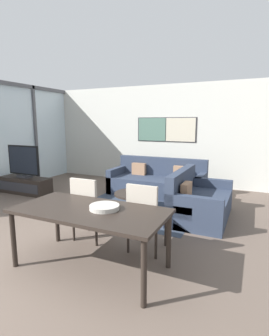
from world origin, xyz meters
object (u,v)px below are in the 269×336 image
object	(u,v)px
television	(24,162)
coffee_table	(135,197)
dining_table	(90,215)
dining_chair_left	(89,206)
sofa_side	(197,203)
dining_chair_centre	(145,214)
fruit_bowl	(104,207)
sofa_main	(157,183)
tv_console	(25,185)

from	to	relation	value
television	coffee_table	xyz separation A→B (m)	(3.03, -0.02, -0.52)
coffee_table	dining_table	size ratio (longest dim) A/B	0.45
television	dining_chair_left	xyz separation A→B (m)	(2.98, -1.54, -0.25)
sofa_side	dining_chair_centre	size ratio (longest dim) A/B	1.65
fruit_bowl	television	bearing A→B (deg)	149.82
coffee_table	dining_chair_centre	xyz separation A→B (m)	(0.86, -1.51, 0.27)
dining_table	coffee_table	bearing A→B (deg)	100.78
dining_table	dining_chair_left	xyz separation A→B (m)	(-0.45, 0.62, -0.13)
dining_chair_left	dining_chair_centre	xyz separation A→B (m)	(0.90, 0.01, 0.00)
sofa_main	sofa_side	world-z (taller)	same
tv_console	dining_table	distance (m)	4.08
sofa_side	dining_table	distance (m)	2.44
tv_console	sofa_main	bearing A→B (deg)	23.62
sofa_side	fruit_bowl	world-z (taller)	sofa_side
coffee_table	dining_chair_centre	bearing A→B (deg)	-60.44
tv_console	fruit_bowl	size ratio (longest dim) A/B	3.90
television	coffee_table	world-z (taller)	television
tv_console	television	world-z (taller)	television
television	sofa_main	xyz separation A→B (m)	(3.03, 1.32, -0.51)
coffee_table	dining_table	xyz separation A→B (m)	(0.41, -2.14, 0.40)
television	dining_chair_centre	bearing A→B (deg)	-21.51
coffee_table	sofa_side	bearing A→B (deg)	5.98
dining_chair_centre	sofa_main	bearing A→B (deg)	106.74
sofa_main	dining_chair_left	distance (m)	2.88
sofa_main	sofa_side	distance (m)	1.72
television	dining_table	bearing A→B (deg)	-32.15
dining_chair_left	tv_console	bearing A→B (deg)	152.66
dining_table	fruit_bowl	distance (m)	0.20
tv_console	dining_table	world-z (taller)	dining_table
dining_chair_left	fruit_bowl	world-z (taller)	dining_chair_left
television	sofa_side	xyz separation A→B (m)	(4.24, 0.11, -0.51)
tv_console	dining_chair_left	bearing A→B (deg)	-27.34
dining_chair_left	sofa_side	bearing A→B (deg)	52.70
sofa_main	coffee_table	distance (m)	1.34
coffee_table	fruit_bowl	xyz separation A→B (m)	(0.57, -2.07, 0.50)
sofa_side	fruit_bowl	bearing A→B (deg)	163.55
dining_table	dining_chair_left	world-z (taller)	dining_chair_left
television	dining_chair_left	size ratio (longest dim) A/B	1.01
television	dining_chair_left	world-z (taller)	television
sofa_main	fruit_bowl	distance (m)	3.49
dining_table	fruit_bowl	bearing A→B (deg)	23.37
tv_console	television	xyz separation A→B (m)	(-0.00, 0.00, 0.59)
sofa_side	dining_chair_left	world-z (taller)	dining_chair_left
fruit_bowl	coffee_table	bearing A→B (deg)	105.32
sofa_side	fruit_bowl	xyz separation A→B (m)	(-0.65, -2.20, 0.49)
sofa_main	fruit_bowl	size ratio (longest dim) A/B	6.46
sofa_side	dining_chair_left	size ratio (longest dim) A/B	1.65
dining_table	tv_console	bearing A→B (deg)	147.85
television	dining_chair_left	distance (m)	3.37
sofa_side	dining_table	xyz separation A→B (m)	(-0.81, -2.27, 0.39)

